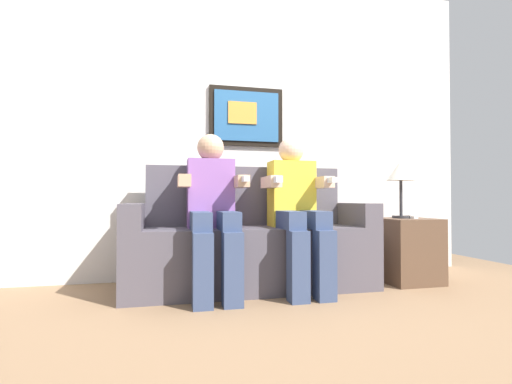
% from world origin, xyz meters
% --- Properties ---
extents(ground_plane, '(5.44, 5.44, 0.00)m').
position_xyz_m(ground_plane, '(0.00, 0.00, 0.00)').
color(ground_plane, '#8C6B4C').
extents(back_wall_assembly, '(4.18, 0.10, 2.60)m').
position_xyz_m(back_wall_assembly, '(0.00, 0.76, 1.30)').
color(back_wall_assembly, silver).
rests_on(back_wall_assembly, ground_plane).
extents(couch, '(1.78, 0.58, 0.90)m').
position_xyz_m(couch, '(0.00, 0.33, 0.31)').
color(couch, '#514C56').
rests_on(couch, ground_plane).
extents(person_on_left, '(0.46, 0.56, 1.11)m').
position_xyz_m(person_on_left, '(-0.30, 0.16, 0.61)').
color(person_on_left, '#8C59A5').
rests_on(person_on_left, ground_plane).
extents(person_on_right, '(0.46, 0.56, 1.11)m').
position_xyz_m(person_on_right, '(0.30, 0.16, 0.61)').
color(person_on_right, yellow).
rests_on(person_on_right, ground_plane).
extents(side_table_right, '(0.40, 0.40, 0.50)m').
position_xyz_m(side_table_right, '(1.24, 0.22, 0.25)').
color(side_table_right, brown).
rests_on(side_table_right, ground_plane).
extents(table_lamp, '(0.22, 0.22, 0.46)m').
position_xyz_m(table_lamp, '(1.21, 0.26, 0.86)').
color(table_lamp, '#333338').
rests_on(table_lamp, side_table_right).
extents(spare_remote_on_table, '(0.04, 0.13, 0.02)m').
position_xyz_m(spare_remote_on_table, '(1.27, 0.21, 0.51)').
color(spare_remote_on_table, white).
rests_on(spare_remote_on_table, side_table_right).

